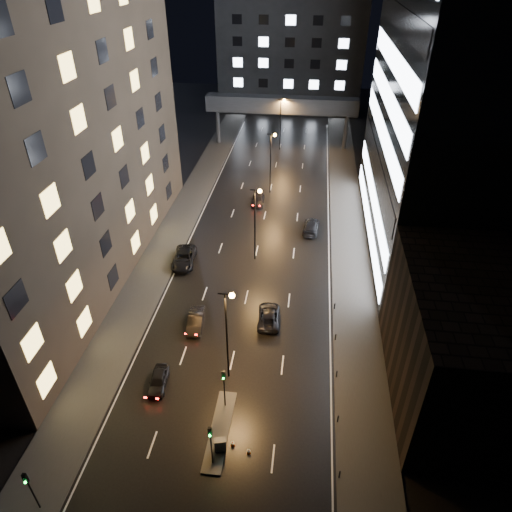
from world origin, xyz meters
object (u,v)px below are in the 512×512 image
object	(u,v)px
car_away_a	(158,380)
car_away_d	(258,200)
utility_cabinet	(220,445)
car_away_c	(184,258)
car_toward_b	(311,226)
car_away_b	(196,321)
car_toward_a	(269,316)

from	to	relation	value
car_away_a	car_away_d	bearing A→B (deg)	77.20
utility_cabinet	car_away_c	bearing A→B (deg)	96.18
car_away_a	car_away_c	xyz separation A→B (m)	(-2.72, 19.88, 0.15)
car_toward_b	car_away_b	bearing A→B (deg)	66.09
car_away_a	car_away_b	distance (m)	8.52
car_away_d	car_away_a	bearing A→B (deg)	-99.68
car_away_c	car_away_d	size ratio (longest dim) A/B	1.24
car_toward_a	car_away_a	bearing A→B (deg)	43.96
car_away_d	car_toward_b	size ratio (longest dim) A/B	0.88
car_away_c	utility_cabinet	world-z (taller)	car_away_c
utility_cabinet	car_toward_a	bearing A→B (deg)	67.33
car_away_a	car_away_d	world-z (taller)	car_away_d
car_away_b	car_toward_b	world-z (taller)	car_toward_b
car_away_b	utility_cabinet	xyz separation A→B (m)	(5.43, -14.28, 0.06)
car_toward_a	car_toward_b	distance (m)	20.35
car_away_c	car_toward_b	xyz separation A→B (m)	(16.15, 10.18, -0.04)
car_away_b	car_away_c	size ratio (longest dim) A/B	0.76
car_away_a	car_away_c	distance (m)	20.06
utility_cabinet	car_away_b	bearing A→B (deg)	96.40
car_away_c	car_toward_b	world-z (taller)	car_away_c
car_away_b	car_toward_a	xyz separation A→B (m)	(7.75, 1.76, -0.03)
car_away_b	utility_cabinet	size ratio (longest dim) A/B	3.46
car_away_c	car_away_d	world-z (taller)	car_away_c
car_away_c	car_away_d	distance (m)	19.30
car_away_b	car_toward_a	bearing A→B (deg)	7.03
car_away_a	utility_cabinet	world-z (taller)	utility_cabinet
car_away_c	car_toward_b	bearing A→B (deg)	26.76
car_away_b	car_toward_b	xyz separation A→B (m)	(11.89, 21.68, 0.04)
utility_cabinet	car_away_d	bearing A→B (deg)	78.45
car_away_b	utility_cabinet	world-z (taller)	car_away_b
car_away_d	car_away_c	bearing A→B (deg)	-115.31
utility_cabinet	car_away_a	bearing A→B (deg)	125.32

